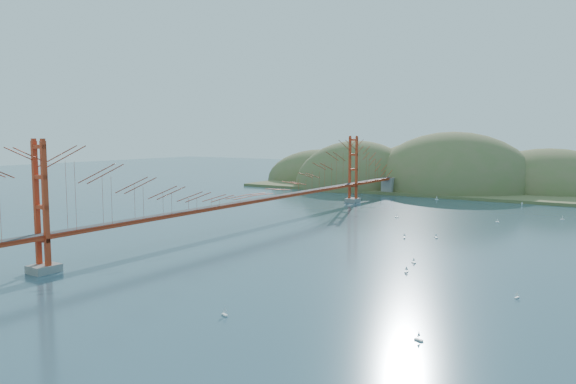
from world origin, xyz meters
The scene contains 15 objects.
ground centered at (0.00, 0.00, 0.00)m, with size 320.00×320.00×0.00m, color #325365.
bridge centered at (0.00, 0.18, 7.01)m, with size 2.20×94.40×12.00m.
far_headlands centered at (2.21, 68.52, 0.00)m, with size 84.00×58.00×25.00m.
sailboat_14 centered at (26.57, -12.66, 0.14)m, with size 0.42×0.52×0.62m.
sailboat_5 centered at (36.25, -15.49, 0.13)m, with size 0.45×0.49×0.55m.
sailboat_7 centered at (26.67, 20.72, 0.14)m, with size 0.52×0.46×0.59m.
sailboat_3 centered at (13.54, 17.08, 0.15)m, with size 0.60×0.51×0.68m.
sailboat_1 centered at (25.82, -8.90, 0.14)m, with size 0.55×0.55×0.59m.
sailboat_12 centered at (11.16, 42.00, 0.16)m, with size 0.66×0.59×0.75m.
sailboat_8 centered at (33.84, 27.87, 0.15)m, with size 0.61×0.61×0.66m.
sailboat_6 centered at (20.71, -30.40, 0.15)m, with size 0.61×0.61×0.68m.
sailboat_2 centered at (33.17, -27.70, 0.15)m, with size 0.58×0.54×0.65m.
sailboat_0 centered at (20.36, 2.68, 0.14)m, with size 0.55×0.55×0.61m.
sailboat_16 centered at (23.44, 4.70, 0.14)m, with size 0.56×0.56×0.59m.
sailboat_15 centered at (25.86, 42.00, 0.14)m, with size 0.49×0.55×0.62m.
Camera 1 is at (44.14, -58.56, 12.15)m, focal length 35.00 mm.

